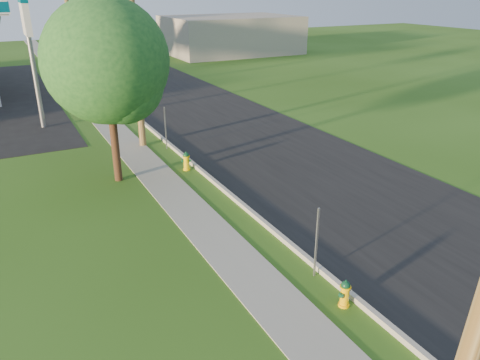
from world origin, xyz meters
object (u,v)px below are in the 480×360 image
object	(u,v)px
tree_verge	(110,66)
hydrant_near	(345,293)
price_pylon	(26,22)
hydrant_mid	(186,161)
hydrant_far	(114,100)
utility_pole_far	(69,19)
utility_pole_mid	(134,39)

from	to	relation	value
tree_verge	hydrant_near	bearing A→B (deg)	-74.99
price_pylon	hydrant_mid	distance (m)	11.70
tree_verge	hydrant_mid	xyz separation A→B (m)	(2.69, -0.15, -4.05)
tree_verge	hydrant_far	size ratio (longest dim) A/B	8.32
hydrant_mid	hydrant_far	xyz separation A→B (m)	(0.06, 12.66, 0.01)
utility_pole_far	hydrant_near	size ratio (longest dim) A/B	13.07
tree_verge	hydrant_near	size ratio (longest dim) A/B	9.49
hydrant_near	hydrant_far	xyz separation A→B (m)	(-0.01, 22.80, 0.05)
tree_verge	hydrant_near	world-z (taller)	tree_verge
utility_pole_far	price_pylon	size ratio (longest dim) A/B	1.39
hydrant_near	hydrant_far	distance (m)	22.80
hydrant_far	price_pylon	bearing A→B (deg)	-145.85
hydrant_near	hydrant_far	world-z (taller)	hydrant_far
utility_pole_far	hydrant_mid	size ratio (longest dim) A/B	11.80
utility_pole_far	tree_verge	bearing A→B (deg)	-95.27
price_pylon	hydrant_near	size ratio (longest dim) A/B	9.42
utility_pole_mid	hydrant_mid	size ratio (longest dim) A/B	12.17
price_pylon	hydrant_mid	xyz separation A→B (m)	(4.57, -9.52, -5.04)
hydrant_mid	hydrant_far	bearing A→B (deg)	89.75
utility_pole_far	hydrant_near	world-z (taller)	utility_pole_far
price_pylon	tree_verge	xyz separation A→B (m)	(1.88, -9.37, -0.99)
tree_verge	hydrant_near	xyz separation A→B (m)	(2.76, -10.29, -4.09)
price_pylon	hydrant_mid	bearing A→B (deg)	-64.35
utility_pole_mid	price_pylon	world-z (taller)	utility_pole_mid
price_pylon	hydrant_mid	world-z (taller)	price_pylon
utility_pole_far	hydrant_mid	xyz separation A→B (m)	(0.67, -22.02, -4.41)
tree_verge	hydrant_far	world-z (taller)	tree_verge
utility_pole_mid	utility_pole_far	bearing A→B (deg)	90.00
utility_pole_far	hydrant_far	distance (m)	10.37
price_pylon	utility_pole_far	bearing A→B (deg)	72.67
price_pylon	tree_verge	size ratio (longest dim) A/B	0.99
utility_pole_far	tree_verge	world-z (taller)	utility_pole_far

